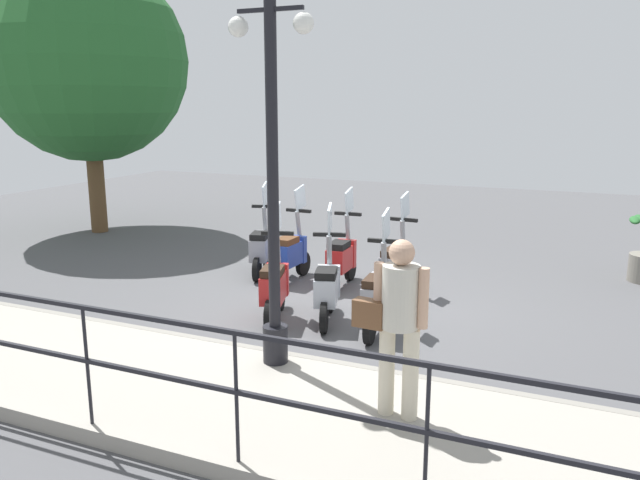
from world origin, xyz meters
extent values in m
plane|color=#4C4C4F|center=(0.00, 0.00, 0.00)|extent=(28.00, 28.00, 0.00)
cube|color=gray|center=(-3.20, 0.00, 0.07)|extent=(2.20, 20.00, 0.15)
cube|color=gray|center=(-2.15, 0.00, 0.07)|extent=(0.10, 20.00, 0.15)
cube|color=black|center=(-4.20, 0.00, 1.20)|extent=(0.04, 16.00, 0.04)
cube|color=black|center=(-4.20, 0.00, 0.73)|extent=(0.04, 16.00, 0.04)
cylinder|color=black|center=(-4.20, -2.18, 0.68)|extent=(0.03, 0.03, 1.05)
cylinder|color=black|center=(-4.20, -0.73, 0.68)|extent=(0.03, 0.03, 1.05)
cylinder|color=black|center=(-4.20, 0.73, 0.68)|extent=(0.03, 0.03, 1.05)
cylinder|color=black|center=(-2.40, -0.11, 0.35)|extent=(0.26, 0.26, 0.40)
cylinder|color=black|center=(-2.40, -0.11, 2.06)|extent=(0.12, 0.12, 3.81)
cube|color=black|center=(-2.40, -0.11, 3.71)|extent=(0.04, 0.70, 0.04)
sphere|color=white|center=(-2.40, -0.46, 3.57)|extent=(0.20, 0.20, 0.20)
sphere|color=white|center=(-2.40, 0.24, 3.57)|extent=(0.20, 0.20, 0.20)
cylinder|color=beige|center=(-3.02, -1.75, 0.56)|extent=(0.14, 0.14, 0.82)
cylinder|color=beige|center=(-3.00, -1.53, 0.56)|extent=(0.14, 0.14, 0.82)
cylinder|color=beige|center=(-3.01, -1.64, 1.25)|extent=(0.34, 0.34, 0.55)
sphere|color=tan|center=(-3.01, -1.64, 1.63)|extent=(0.22, 0.22, 0.22)
cylinder|color=tan|center=(-3.03, -1.84, 1.26)|extent=(0.09, 0.09, 0.52)
cylinder|color=tan|center=(-3.00, -1.44, 1.26)|extent=(0.09, 0.09, 0.52)
cube|color=brown|center=(-3.04, -1.38, 1.07)|extent=(0.16, 0.29, 0.24)
cylinder|color=brown|center=(2.80, 7.07, 1.06)|extent=(0.36, 0.36, 2.12)
sphere|color=#235B28|center=(2.80, 7.07, 3.72)|extent=(4.29, 4.29, 4.29)
ellipsoid|color=#235B28|center=(3.19, -3.75, 1.00)|extent=(0.56, 0.16, 0.10)
ellipsoid|color=#235B28|center=(3.37, -3.82, 1.00)|extent=(0.56, 0.16, 0.10)
cylinder|color=black|center=(-0.34, -0.69, 0.20)|extent=(0.40, 0.11, 0.40)
cylinder|color=black|center=(-1.17, -0.75, 0.20)|extent=(0.40, 0.11, 0.40)
cube|color=gray|center=(-0.84, -0.72, 0.48)|extent=(0.62, 0.32, 0.36)
cube|color=gray|center=(-0.55, -0.70, 0.50)|extent=(0.14, 0.31, 0.44)
cube|color=black|center=(-0.91, -0.73, 0.71)|extent=(0.42, 0.29, 0.10)
cylinder|color=gray|center=(-0.49, -0.70, 0.85)|extent=(0.19, 0.08, 0.55)
cube|color=black|center=(-0.49, -0.70, 1.13)|extent=(0.09, 0.44, 0.05)
cube|color=silver|center=(-0.43, -0.69, 1.33)|extent=(0.39, 0.06, 0.42)
cylinder|color=black|center=(-0.26, 0.15, 0.20)|extent=(0.41, 0.19, 0.40)
cylinder|color=black|center=(-1.05, -0.10, 0.20)|extent=(0.41, 0.19, 0.40)
cube|color=#B7BCC6|center=(-0.73, 0.00, 0.48)|extent=(0.66, 0.44, 0.36)
cube|color=#B7BCC6|center=(-0.46, 0.08, 0.50)|extent=(0.20, 0.32, 0.44)
cube|color=black|center=(-0.80, -0.02, 0.71)|extent=(0.46, 0.37, 0.10)
cylinder|color=gray|center=(-0.40, 0.10, 0.85)|extent=(0.20, 0.12, 0.55)
cube|color=black|center=(-0.40, 0.10, 1.13)|extent=(0.19, 0.44, 0.05)
cube|color=silver|center=(-0.34, 0.12, 1.33)|extent=(0.38, 0.14, 0.42)
cylinder|color=black|center=(-0.45, 0.82, 0.20)|extent=(0.41, 0.20, 0.40)
cylinder|color=black|center=(-1.24, 0.58, 0.20)|extent=(0.41, 0.20, 0.40)
cube|color=#B21E1E|center=(-0.93, 0.68, 0.48)|extent=(0.66, 0.45, 0.36)
cube|color=#B21E1E|center=(-0.65, 0.76, 0.50)|extent=(0.20, 0.32, 0.44)
cube|color=black|center=(-1.00, 0.65, 0.71)|extent=(0.46, 0.37, 0.10)
cylinder|color=gray|center=(-0.59, 0.78, 0.85)|extent=(0.20, 0.12, 0.55)
cube|color=black|center=(-0.59, 0.78, 1.13)|extent=(0.19, 0.44, 0.05)
cube|color=silver|center=(-0.54, 0.80, 1.33)|extent=(0.38, 0.14, 0.42)
cylinder|color=black|center=(1.21, -0.51, 0.20)|extent=(0.40, 0.10, 0.40)
cylinder|color=black|center=(0.38, -0.47, 0.20)|extent=(0.40, 0.10, 0.40)
cube|color=gray|center=(0.71, -0.48, 0.48)|extent=(0.61, 0.31, 0.36)
cube|color=gray|center=(1.00, -0.50, 0.50)|extent=(0.13, 0.31, 0.44)
cube|color=black|center=(0.64, -0.48, 0.71)|extent=(0.41, 0.28, 0.10)
cylinder|color=gray|center=(1.06, -0.50, 0.85)|extent=(0.19, 0.08, 0.55)
cube|color=black|center=(1.06, -0.50, 1.13)|extent=(0.08, 0.44, 0.05)
cube|color=silver|center=(1.12, -0.50, 1.33)|extent=(0.39, 0.05, 0.42)
cylinder|color=black|center=(1.34, 0.45, 0.20)|extent=(0.40, 0.10, 0.40)
cylinder|color=black|center=(0.51, 0.42, 0.20)|extent=(0.40, 0.10, 0.40)
cube|color=#B21E1E|center=(0.84, 0.43, 0.48)|extent=(0.61, 0.30, 0.36)
cube|color=#B21E1E|center=(1.13, 0.45, 0.50)|extent=(0.13, 0.30, 0.44)
cube|color=black|center=(0.77, 0.43, 0.71)|extent=(0.41, 0.28, 0.10)
cylinder|color=gray|center=(1.19, 0.45, 0.85)|extent=(0.19, 0.08, 0.55)
cube|color=black|center=(1.19, 0.45, 1.13)|extent=(0.08, 0.44, 0.05)
cube|color=silver|center=(1.25, 0.45, 1.33)|extent=(0.39, 0.04, 0.42)
cylinder|color=black|center=(1.30, 1.29, 0.20)|extent=(0.40, 0.10, 0.40)
cylinder|color=black|center=(0.47, 1.32, 0.20)|extent=(0.40, 0.10, 0.40)
cube|color=navy|center=(0.80, 1.31, 0.48)|extent=(0.61, 0.30, 0.36)
cube|color=navy|center=(1.09, 1.30, 0.50)|extent=(0.13, 0.30, 0.44)
cube|color=#4C2D19|center=(0.73, 1.31, 0.71)|extent=(0.41, 0.27, 0.10)
cylinder|color=gray|center=(1.15, 1.30, 0.85)|extent=(0.19, 0.08, 0.55)
cube|color=black|center=(1.15, 1.30, 1.13)|extent=(0.08, 0.44, 0.05)
cube|color=silver|center=(1.21, 1.29, 1.33)|extent=(0.39, 0.04, 0.42)
cylinder|color=black|center=(1.45, 2.05, 0.20)|extent=(0.41, 0.19, 0.40)
cylinder|color=black|center=(0.65, 1.81, 0.20)|extent=(0.41, 0.19, 0.40)
cube|color=gray|center=(0.97, 1.91, 0.48)|extent=(0.65, 0.44, 0.36)
cube|color=gray|center=(1.24, 1.99, 0.50)|extent=(0.20, 0.32, 0.44)
cube|color=black|center=(0.90, 1.89, 0.71)|extent=(0.46, 0.36, 0.10)
cylinder|color=gray|center=(1.30, 2.01, 0.85)|extent=(0.20, 0.12, 0.55)
cube|color=black|center=(1.30, 2.01, 1.13)|extent=(0.18, 0.44, 0.05)
cube|color=silver|center=(1.36, 2.02, 1.33)|extent=(0.38, 0.14, 0.42)
camera|label=1|loc=(-7.91, -3.03, 2.85)|focal=35.00mm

